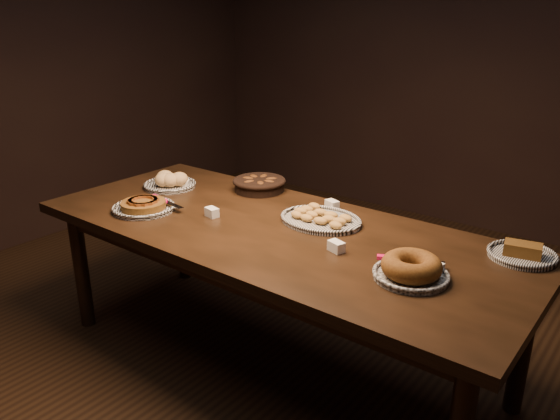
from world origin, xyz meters
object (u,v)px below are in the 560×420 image
Objects in this scene: apple_tart_plate at (144,206)px; madeleine_platter at (320,218)px; buffet_table at (274,241)px; bundt_cake_plate at (411,269)px.

apple_tart_plate is 0.90m from madeleine_platter.
madeleine_platter is at bearing 53.96° from buffet_table.
bundt_cake_plate reaches higher than madeleine_platter.
madeleine_platter is 0.66m from bundt_cake_plate.
bundt_cake_plate is at bearing 10.94° from apple_tart_plate.
bundt_cake_plate is at bearing -6.94° from buffet_table.
buffet_table is 0.75m from bundt_cake_plate.
apple_tart_plate is at bearing -160.91° from buffet_table.
bundt_cake_plate is (0.60, -0.28, 0.02)m from madeleine_platter.
apple_tart_plate is at bearing -134.21° from madeleine_platter.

